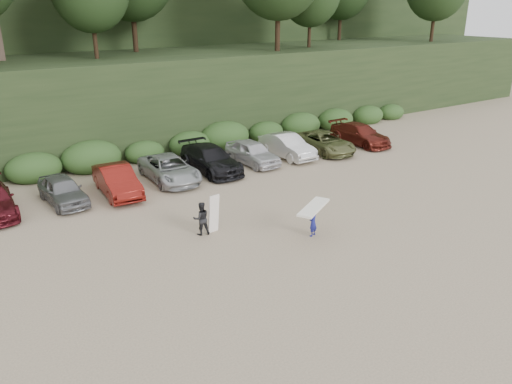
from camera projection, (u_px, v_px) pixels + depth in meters
ground at (314, 236)px, 21.42m from camera, size 120.00×120.00×0.00m
parked_cars at (143, 174)px, 26.98m from camera, size 34.29×5.69×1.61m
child_surfer at (313, 216)px, 21.13m from camera, size 2.30×1.68×1.37m
adult_surfer at (202, 218)px, 21.35m from camera, size 1.22×0.71×1.75m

